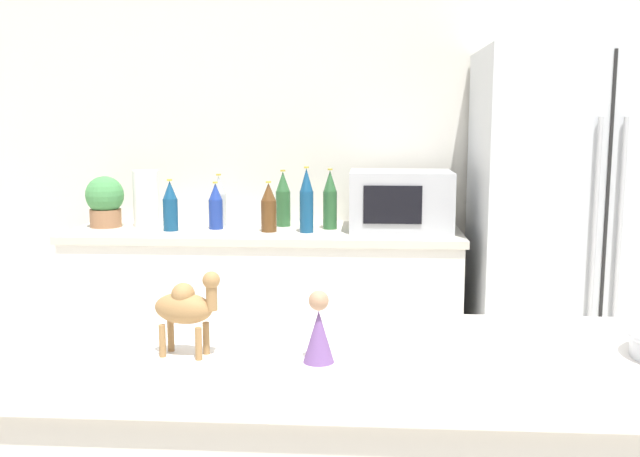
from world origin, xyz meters
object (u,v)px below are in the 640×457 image
object	(u,v)px
back_bottle_3	(306,201)
wise_man_figurine_crimson	(319,332)
potted_plant	(105,201)
back_bottle_1	(330,200)
back_bottle_4	(269,208)
microwave	(400,200)
paper_towel_roll	(146,199)
camel_figurine	(186,306)
back_bottle_5	(219,201)
back_bottle_0	(170,206)
back_bottle_6	(216,207)
refrigerator	(580,241)
back_bottle_2	(283,199)

from	to	relation	value
back_bottle_3	wise_man_figurine_crimson	bearing A→B (deg)	-84.41
potted_plant	back_bottle_1	world-z (taller)	back_bottle_1
potted_plant	back_bottle_4	xyz separation A→B (m)	(0.82, -0.10, -0.02)
microwave	back_bottle_4	size ratio (longest dim) A/B	2.02
back_bottle_3	paper_towel_roll	bearing A→B (deg)	171.37
microwave	back_bottle_3	world-z (taller)	back_bottle_3
camel_figurine	back_bottle_5	bearing A→B (deg)	100.28
back_bottle_0	back_bottle_1	bearing A→B (deg)	8.15
back_bottle_0	camel_figurine	bearing A→B (deg)	-73.51
back_bottle_0	back_bottle_1	size ratio (longest dim) A/B	0.84
back_bottle_3	back_bottle_6	distance (m)	0.45
back_bottle_0	camel_figurine	world-z (taller)	back_bottle_0
camel_figurine	microwave	bearing A→B (deg)	76.75
potted_plant	paper_towel_roll	bearing A→B (deg)	4.44
potted_plant	back_bottle_5	distance (m)	0.56
back_bottle_6	back_bottle_4	bearing A→B (deg)	-14.27
microwave	wise_man_figurine_crimson	xyz separation A→B (m)	(-0.24, -2.12, -0.01)
back_bottle_3	camel_figurine	world-z (taller)	back_bottle_3
refrigerator	back_bottle_0	xyz separation A→B (m)	(-1.91, -0.03, 0.15)
back_bottle_0	back_bottle_3	xyz separation A→B (m)	(0.65, -0.01, 0.03)
microwave	paper_towel_roll	bearing A→B (deg)	179.84
back_bottle_0	back_bottle_5	size ratio (longest dim) A/B	0.94
microwave	back_bottle_5	size ratio (longest dim) A/B	1.85
potted_plant	wise_man_figurine_crimson	xyz separation A→B (m)	(1.20, -2.11, -0.00)
paper_towel_roll	wise_man_figurine_crimson	xyz separation A→B (m)	(0.99, -2.13, -0.01)
back_bottle_4	back_bottle_6	world-z (taller)	back_bottle_4
back_bottle_4	wise_man_figurine_crimson	distance (m)	2.05
back_bottle_0	back_bottle_4	size ratio (longest dim) A/B	1.03
microwave	camel_figurine	xyz separation A→B (m)	(-0.50, -2.11, 0.03)
microwave	back_bottle_0	size ratio (longest dim) A/B	1.96
back_bottle_3	back_bottle_6	xyz separation A→B (m)	(-0.44, 0.08, -0.04)
back_bottle_0	back_bottle_3	distance (m)	0.65
microwave	camel_figurine	bearing A→B (deg)	-103.25
potted_plant	paper_towel_roll	size ratio (longest dim) A/B	0.90
microwave	back_bottle_3	distance (m)	0.46
potted_plant	back_bottle_6	bearing A→B (deg)	-2.86
back_bottle_3	back_bottle_4	world-z (taller)	back_bottle_3
back_bottle_3	camel_figurine	xyz separation A→B (m)	(-0.06, -1.99, 0.02)
wise_man_figurine_crimson	back_bottle_0	bearing A→B (deg)	112.71
microwave	back_bottle_1	xyz separation A→B (m)	(-0.34, -0.00, -0.00)
potted_plant	wise_man_figurine_crimson	bearing A→B (deg)	-60.50
refrigerator	potted_plant	distance (m)	2.27
potted_plant	back_bottle_4	bearing A→B (deg)	-6.63
paper_towel_roll	back_bottle_0	size ratio (longest dim) A/B	1.13
back_bottle_3	potted_plant	bearing A→B (deg)	173.97
back_bottle_0	back_bottle_2	xyz separation A→B (m)	(0.51, 0.18, 0.02)
potted_plant	wise_man_figurine_crimson	distance (m)	2.43
back_bottle_5	wise_man_figurine_crimson	bearing A→B (deg)	-73.51
back_bottle_3	back_bottle_5	bearing A→B (deg)	159.72
back_bottle_1	camel_figurine	world-z (taller)	back_bottle_1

